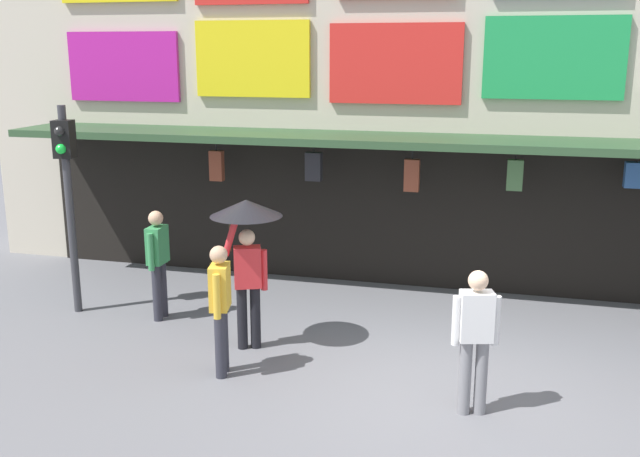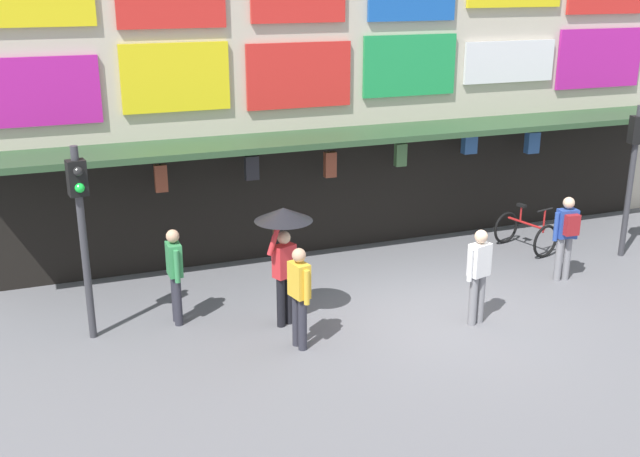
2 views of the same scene
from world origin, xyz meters
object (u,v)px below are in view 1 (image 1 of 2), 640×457
pedestrian_in_red (158,259)px  pedestrian_with_umbrella (247,232)px  pedestrian_in_purple (475,334)px  pedestrian_in_green (220,303)px  traffic_light_near (67,177)px

pedestrian_in_red → pedestrian_with_umbrella: (1.70, -0.72, 0.69)m
pedestrian_in_purple → pedestrian_with_umbrella: 3.32m
pedestrian_in_green → traffic_light_near: bearing=153.3°
traffic_light_near → pedestrian_in_purple: traffic_light_near is taller
pedestrian_in_red → pedestrian_in_purple: size_ratio=1.00×
traffic_light_near → pedestrian_with_umbrella: traffic_light_near is taller
pedestrian_in_red → pedestrian_with_umbrella: 1.97m
pedestrian_with_umbrella → pedestrian_in_red: bearing=157.1°
traffic_light_near → pedestrian_in_purple: (6.16, -1.77, -1.19)m
pedestrian_in_green → pedestrian_in_purple: same height
traffic_light_near → pedestrian_with_umbrella: (3.10, -0.67, -0.50)m
pedestrian_with_umbrella → traffic_light_near: bearing=167.9°
traffic_light_near → pedestrian_in_red: (1.40, 0.05, -1.19)m
pedestrian_in_green → pedestrian_with_umbrella: size_ratio=0.81×
traffic_light_near → pedestrian_in_purple: size_ratio=1.90×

